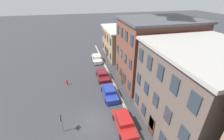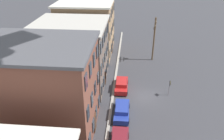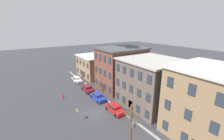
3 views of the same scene
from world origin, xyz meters
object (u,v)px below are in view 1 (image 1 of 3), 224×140
object	(u,v)px
car_blue	(109,92)
caution_sign	(61,121)
fire_hydrant	(67,82)
car_maroon	(103,75)
car_red	(124,122)
car_white	(97,58)

from	to	relation	value
car_blue	caution_sign	xyz separation A→B (m)	(4.97, -6.45, 0.88)
fire_hydrant	car_maroon	bearing A→B (deg)	94.85
car_maroon	car_blue	world-z (taller)	same
car_blue	fire_hydrant	bearing A→B (deg)	-127.72
car_maroon	car_red	size ratio (longest dim) A/B	1.00
car_red	car_maroon	bearing A→B (deg)	-178.34
car_white	car_maroon	xyz separation A→B (m)	(7.64, -0.13, 0.00)
car_maroon	fire_hydrant	size ratio (longest dim) A/B	4.58
car_red	fire_hydrant	world-z (taller)	car_red
car_white	fire_hydrant	distance (m)	10.30
car_maroon	car_white	bearing A→B (deg)	179.05
caution_sign	car_white	bearing A→B (deg)	159.85
car_white	car_maroon	bearing A→B (deg)	-0.95
car_maroon	caution_sign	distance (m)	12.15
car_maroon	car_red	world-z (taller)	same
car_blue	fire_hydrant	distance (m)	7.80
caution_sign	car_red	bearing A→B (deg)	80.98
caution_sign	car_blue	bearing A→B (deg)	127.62
car_maroon	car_red	distance (m)	11.34
car_white	car_blue	size ratio (longest dim) A/B	1.00
caution_sign	fire_hydrant	bearing A→B (deg)	178.35
car_red	car_blue	bearing A→B (deg)	-176.95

